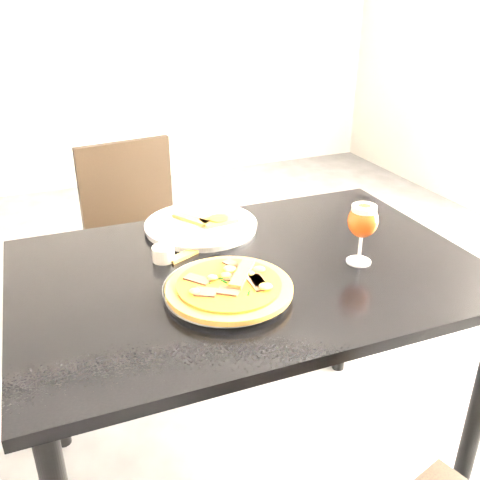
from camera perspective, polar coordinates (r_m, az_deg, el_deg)
name	(u,v)px	position (r m, az deg, el deg)	size (l,w,h in m)	color
dining_table	(249,296)	(1.45, 0.93, -6.00)	(1.21, 0.82, 0.75)	black
chair_far	(141,243)	(2.19, -10.56, -0.29)	(0.45, 0.45, 0.86)	black
plate_main	(227,289)	(1.29, -1.42, -5.22)	(0.30, 0.30, 0.02)	silver
pizza	(229,286)	(1.26, -1.17, -4.93)	(0.30, 0.30, 0.03)	olive
plate_second	(201,225)	(1.62, -4.18, 1.57)	(0.34, 0.34, 0.02)	silver
crust_scraps	(209,220)	(1.62, -3.31, 2.16)	(0.18, 0.14, 0.01)	olive
loose_crust	(187,254)	(1.46, -5.69, -1.51)	(0.12, 0.03, 0.01)	olive
sauce_cup	(163,253)	(1.44, -8.18, -1.40)	(0.06, 0.06, 0.04)	silver
beer_glass	(363,221)	(1.41, 12.98, 1.98)	(0.08, 0.08, 0.17)	silver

